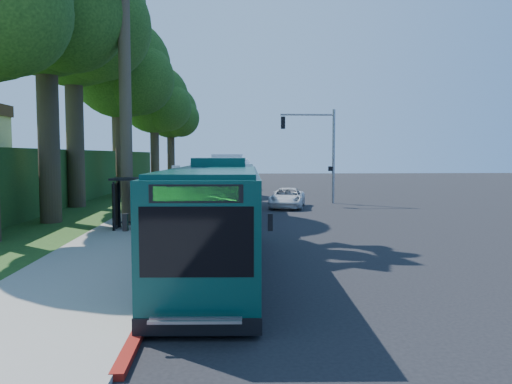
{
  "coord_description": "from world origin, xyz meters",
  "views": [
    {
      "loc": [
        -3.22,
        -26.87,
        3.64
      ],
      "look_at": [
        -1.54,
        1.0,
        1.55
      ],
      "focal_mm": 35.0,
      "sensor_mm": 36.0,
      "label": 1
    }
  ],
  "objects": [
    {
      "name": "tree_0",
      "position": [
        -12.4,
        -0.02,
        11.2
      ],
      "size": [
        8.4,
        8.0,
        15.7
      ],
      "color": "#382B1E",
      "rests_on": "ground"
    },
    {
      "name": "traffic_signal_pole",
      "position": [
        3.78,
        10.0,
        4.42
      ],
      "size": [
        4.1,
        0.3,
        7.0
      ],
      "color": "gray",
      "rests_on": "ground"
    },
    {
      "name": "tree_1",
      "position": [
        -13.37,
        7.98,
        12.73
      ],
      "size": [
        10.5,
        10.0,
        18.26
      ],
      "color": "#382B1E",
      "rests_on": "ground"
    },
    {
      "name": "stop_sign_pole",
      "position": [
        -5.4,
        -5.0,
        2.08
      ],
      "size": [
        0.35,
        0.06,
        3.17
      ],
      "color": "gray",
      "rests_on": "ground"
    },
    {
      "name": "tree_5",
      "position": [
        -10.41,
        39.99,
        8.96
      ],
      "size": [
        7.35,
        7.0,
        12.86
      ],
      "color": "#382B1E",
      "rests_on": "ground"
    },
    {
      "name": "tree_2",
      "position": [
        -11.89,
        15.98,
        10.48
      ],
      "size": [
        8.82,
        8.4,
        15.12
      ],
      "color": "#382B1E",
      "rests_on": "ground"
    },
    {
      "name": "teal_bus",
      "position": [
        -3.51,
        -11.34,
        1.72
      ],
      "size": [
        3.08,
        11.95,
        3.53
      ],
      "rotation": [
        0.0,
        0.0,
        -0.05
      ],
      "color": "#093531",
      "rests_on": "ground"
    },
    {
      "name": "sidewalk",
      "position": [
        -7.3,
        0.0,
        0.06
      ],
      "size": [
        4.5,
        70.0,
        0.12
      ],
      "primitive_type": "cube",
      "color": "gray",
      "rests_on": "ground"
    },
    {
      "name": "tree_4",
      "position": [
        -11.4,
        31.98,
        9.73
      ],
      "size": [
        8.4,
        8.0,
        14.14
      ],
      "color": "#382B1E",
      "rests_on": "ground"
    },
    {
      "name": "white_bus",
      "position": [
        -3.22,
        2.67,
        1.79
      ],
      "size": [
        3.37,
        12.44,
        3.67
      ],
      "rotation": [
        0.0,
        0.0,
        -0.06
      ],
      "color": "silver",
      "rests_on": "ground"
    },
    {
      "name": "red_curb",
      "position": [
        -5.0,
        -4.0,
        0.07
      ],
      "size": [
        0.25,
        30.0,
        0.13
      ],
      "primitive_type": "cube",
      "color": "maroon",
      "rests_on": "ground"
    },
    {
      "name": "bus_shelter",
      "position": [
        -7.26,
        -2.86,
        1.81
      ],
      "size": [
        3.2,
        1.51,
        2.55
      ],
      "color": "black",
      "rests_on": "ground"
    },
    {
      "name": "ground",
      "position": [
        0.0,
        0.0,
        0.0
      ],
      "size": [
        140.0,
        140.0,
        0.0
      ],
      "primitive_type": "plane",
      "color": "black",
      "rests_on": "ground"
    },
    {
      "name": "tree_3",
      "position": [
        -13.88,
        23.98,
        11.98
      ],
      "size": [
        10.08,
        9.6,
        17.28
      ],
      "color": "#382B1E",
      "rests_on": "ground"
    },
    {
      "name": "pickup",
      "position": [
        0.98,
        7.15,
        0.67
      ],
      "size": [
        3.18,
        5.2,
        1.35
      ],
      "primitive_type": "imported",
      "rotation": [
        0.0,
        0.0,
        -0.21
      ],
      "color": "silver",
      "rests_on": "ground"
    },
    {
      "name": "grass_verge",
      "position": [
        -13.0,
        5.0,
        0.03
      ],
      "size": [
        8.0,
        70.0,
        0.06
      ],
      "primitive_type": "cube",
      "color": "#234719",
      "rests_on": "ground"
    }
  ]
}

